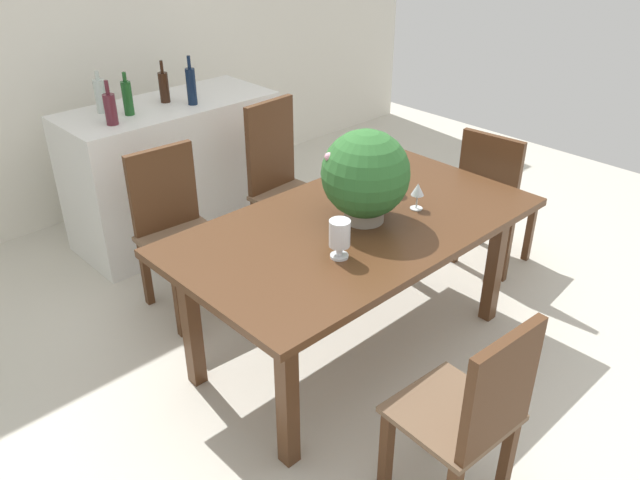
% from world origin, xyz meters
% --- Properties ---
extents(ground_plane, '(7.04, 7.04, 0.00)m').
position_xyz_m(ground_plane, '(0.00, 0.00, 0.00)').
color(ground_plane, beige).
extents(back_wall, '(6.40, 0.10, 2.60)m').
position_xyz_m(back_wall, '(0.00, 2.60, 1.30)').
color(back_wall, silver).
rests_on(back_wall, ground).
extents(dining_table, '(1.84, 1.02, 0.77)m').
position_xyz_m(dining_table, '(0.00, 0.05, 0.68)').
color(dining_table, '#4C2D19').
rests_on(dining_table, ground).
extents(chair_far_left, '(0.47, 0.51, 0.94)m').
position_xyz_m(chair_far_left, '(-0.41, 1.07, 0.52)').
color(chair_far_left, '#4C2D19').
rests_on(chair_far_left, ground).
extents(chair_foot_end, '(0.45, 0.46, 0.93)m').
position_xyz_m(chair_foot_end, '(1.24, 0.04, 0.51)').
color(chair_foot_end, '#4C2D19').
rests_on(chair_foot_end, ground).
extents(chair_far_right, '(0.45, 0.51, 1.04)m').
position_xyz_m(chair_far_right, '(0.41, 1.08, 0.56)').
color(chair_far_right, '#4C2D19').
rests_on(chair_far_right, ground).
extents(chair_near_left, '(0.44, 0.44, 0.92)m').
position_xyz_m(chair_near_left, '(-0.42, -0.96, 0.51)').
color(chair_near_left, '#4C2D19').
rests_on(chair_near_left, ground).
extents(flower_centerpiece, '(0.43, 0.43, 0.46)m').
position_xyz_m(flower_centerpiece, '(0.05, 0.04, 1.01)').
color(flower_centerpiece, gray).
rests_on(flower_centerpiece, dining_table).
extents(crystal_vase_left, '(0.09, 0.09, 0.18)m').
position_xyz_m(crystal_vase_left, '(-0.29, -0.13, 0.88)').
color(crystal_vase_left, silver).
rests_on(crystal_vase_left, dining_table).
extents(crystal_vase_center_near, '(0.10, 0.10, 0.19)m').
position_xyz_m(crystal_vase_center_near, '(0.38, 0.22, 0.88)').
color(crystal_vase_center_near, silver).
rests_on(crystal_vase_center_near, dining_table).
extents(wine_glass, '(0.07, 0.07, 0.14)m').
position_xyz_m(wine_glass, '(0.33, -0.06, 0.87)').
color(wine_glass, silver).
rests_on(wine_glass, dining_table).
extents(kitchen_counter, '(1.42, 0.62, 0.95)m').
position_xyz_m(kitchen_counter, '(0.06, 1.83, 0.47)').
color(kitchen_counter, silver).
rests_on(kitchen_counter, ground).
extents(wine_bottle_green, '(0.06, 0.06, 0.27)m').
position_xyz_m(wine_bottle_green, '(-0.23, 1.79, 1.06)').
color(wine_bottle_green, '#194C1E').
rests_on(wine_bottle_green, kitchen_counter).
extents(wine_bottle_clear, '(0.06, 0.06, 0.27)m').
position_xyz_m(wine_bottle_clear, '(0.07, 1.86, 1.05)').
color(wine_bottle_clear, black).
rests_on(wine_bottle_clear, kitchen_counter).
extents(wine_bottle_amber, '(0.07, 0.07, 0.26)m').
position_xyz_m(wine_bottle_amber, '(-0.33, 1.95, 1.06)').
color(wine_bottle_amber, '#B2BFB7').
rests_on(wine_bottle_amber, kitchen_counter).
extents(wine_bottle_tall, '(0.07, 0.07, 0.27)m').
position_xyz_m(wine_bottle_tall, '(-0.39, 1.70, 1.05)').
color(wine_bottle_tall, '#511E28').
rests_on(wine_bottle_tall, kitchen_counter).
extents(wine_bottle_dark, '(0.06, 0.06, 0.31)m').
position_xyz_m(wine_bottle_dark, '(0.18, 1.70, 1.07)').
color(wine_bottle_dark, '#0F1E38').
rests_on(wine_bottle_dark, kitchen_counter).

